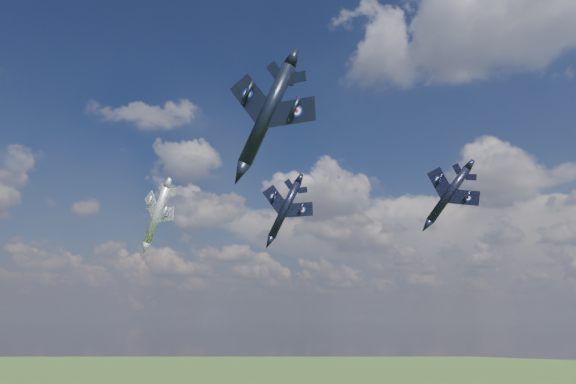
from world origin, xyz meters
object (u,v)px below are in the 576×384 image
Objects in this scene: jet_lead_navy at (285,210)px; jet_high_navy at (449,195)px; jet_right_navy at (267,114)px; jet_left_silver at (157,215)px.

jet_lead_navy is 0.87× the size of jet_high_navy.
jet_high_navy is at bearing 75.69° from jet_right_navy.
jet_high_navy is (1.35, 49.55, 1.21)m from jet_right_navy.
jet_high_navy is 51.78m from jet_left_silver.
jet_lead_navy is at bearing -140.49° from jet_high_navy.
jet_left_silver is at bearing 155.30° from jet_lead_navy.
jet_high_navy reaches higher than jet_right_navy.
jet_left_silver is (-29.49, 1.80, 2.48)m from jet_lead_navy.
jet_right_navy is (17.32, -28.80, 2.62)m from jet_lead_navy.
jet_right_navy is 55.93m from jet_left_silver.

